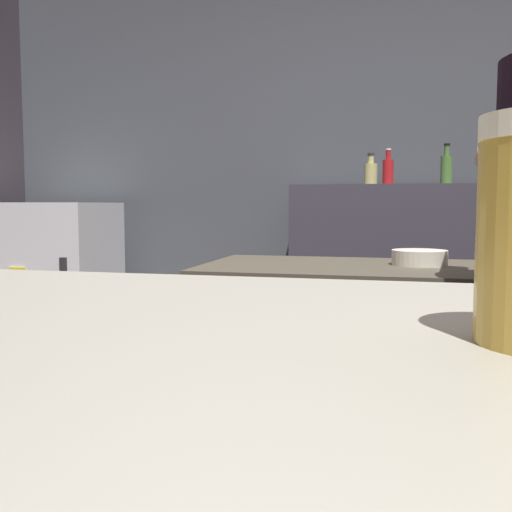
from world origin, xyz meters
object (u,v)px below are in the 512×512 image
at_px(mixing_bowl, 419,258).
at_px(bottle_olive_oil, 446,169).
at_px(mini_fridge, 60,295).
at_px(bottle_soy, 371,173).
at_px(bottle_vinegar, 388,170).

relative_size(mixing_bowl, bottle_olive_oil, 0.84).
relative_size(mini_fridge, bottle_olive_oil, 5.14).
bearing_deg(bottle_soy, mixing_bowl, -80.06).
distance_m(mini_fridge, bottle_olive_oil, 2.36).
xyz_separation_m(bottle_soy, bottle_vinegar, (0.10, -0.10, 0.01)).
height_order(mixing_bowl, bottle_soy, bottle_soy).
height_order(mini_fridge, bottle_olive_oil, bottle_olive_oil).
bearing_deg(mini_fridge, mixing_bowl, -28.59).
height_order(mini_fridge, bottle_soy, bottle_soy).
xyz_separation_m(mini_fridge, bottle_vinegar, (1.93, 0.07, 0.73)).
bearing_deg(mixing_bowl, mini_fridge, 151.41).
xyz_separation_m(mini_fridge, bottle_olive_oil, (2.23, 0.17, 0.74)).
bearing_deg(bottle_vinegar, mixing_bowl, -83.69).
height_order(bottle_soy, bottle_vinegar, bottle_vinegar).
distance_m(mixing_bowl, bottle_vinegar, 1.26).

